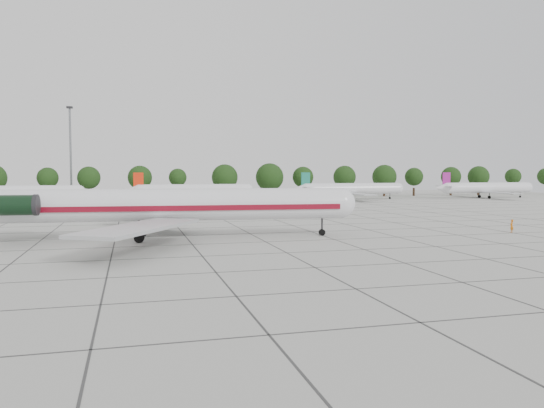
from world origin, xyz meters
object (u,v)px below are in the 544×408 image
object	(u,v)px
bg_airliner_c	(193,191)
bg_airliner_e	(487,188)
main_airliner	(147,205)
bg_airliner_b	(14,193)
bg_airliner_d	(352,189)
ground_crew	(512,226)
floodlight_mast	(71,147)

from	to	relation	value
bg_airliner_c	bg_airliner_e	bearing A→B (deg)	-1.05
main_airliner	bg_airliner_e	distance (m)	119.43
bg_airliner_b	bg_airliner_e	bearing A→B (deg)	0.33
bg_airliner_d	bg_airliner_e	world-z (taller)	same
ground_crew	floodlight_mast	size ratio (longest dim) A/B	0.06
bg_airliner_b	floodlight_mast	world-z (taller)	floodlight_mast
bg_airliner_c	floodlight_mast	distance (m)	40.37
ground_crew	bg_airliner_e	world-z (taller)	bg_airliner_e
bg_airliner_b	floodlight_mast	distance (m)	29.61
main_airliner	bg_airliner_b	xyz separation A→B (m)	(-27.16, 68.72, -1.03)
bg_airliner_b	bg_airliner_e	xyz separation A→B (m)	(124.33, 0.72, 0.00)
bg_airliner_e	floodlight_mast	world-z (taller)	floodlight_mast
main_airliner	bg_airliner_b	bearing A→B (deg)	116.69
bg_airliner_c	bg_airliner_e	world-z (taller)	same
floodlight_mast	ground_crew	bearing A→B (deg)	-57.86
bg_airliner_b	main_airliner	bearing A→B (deg)	-68.43
ground_crew	bg_airliner_d	size ratio (longest dim) A/B	0.06
ground_crew	bg_airliner_e	distance (m)	90.96
bg_airliner_d	bg_airliner_e	xyz separation A→B (m)	(40.83, -2.32, 0.00)
bg_airliner_e	bg_airliner_d	bearing A→B (deg)	176.74
bg_airliner_b	bg_airliner_e	size ratio (longest dim) A/B	1.00
bg_airliner_b	bg_airliner_e	world-z (taller)	same
bg_airliner_b	bg_airliner_d	size ratio (longest dim) A/B	1.00
ground_crew	bg_airliner_b	size ratio (longest dim) A/B	0.06
floodlight_mast	main_airliner	bearing A→B (deg)	-79.45
main_airliner	bg_airliner_e	bearing A→B (deg)	40.67
bg_airliner_c	bg_airliner_e	distance (m)	83.84
main_airliner	floodlight_mast	bearing A→B (deg)	105.67
ground_crew	bg_airliner_d	bearing A→B (deg)	-131.41
ground_crew	bg_airliner_c	bearing A→B (deg)	-100.32
bg_airliner_d	bg_airliner_b	bearing A→B (deg)	-177.91
bg_airliner_e	floodlight_mast	distance (m)	117.95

